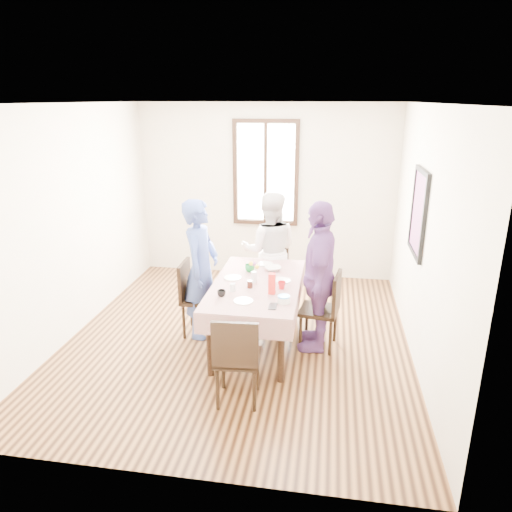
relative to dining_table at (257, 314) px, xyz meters
name	(u,v)px	position (x,y,z in m)	size (l,w,h in m)	color
ground	(239,337)	(-0.23, 0.10, -0.38)	(4.50, 4.50, 0.00)	black
back_wall	(266,192)	(-0.23, 2.35, 0.98)	(4.00, 4.00, 0.00)	beige
right_wall	(423,238)	(1.77, 0.10, 0.98)	(4.50, 4.50, 0.00)	beige
window_frame	(266,173)	(-0.23, 2.33, 1.27)	(1.02, 0.06, 1.62)	black
window_pane	(266,173)	(-0.23, 2.34, 1.27)	(0.90, 0.02, 1.50)	white
art_poster	(419,213)	(1.75, 0.40, 1.18)	(0.04, 0.76, 0.96)	red
dining_table	(257,314)	(0.00, 0.00, 0.00)	(0.85, 1.62, 0.75)	black
tablecloth	(257,283)	(0.00, 0.00, 0.38)	(0.97, 1.74, 0.01)	#520004
chair_left	(201,298)	(-0.71, 0.15, 0.08)	(0.42, 0.42, 0.91)	black
chair_right	(319,310)	(0.71, 0.05, 0.08)	(0.42, 0.42, 0.91)	black
chair_far	(269,274)	(0.00, 1.11, 0.08)	(0.42, 0.42, 0.91)	black
chair_near	(238,357)	(0.00, -1.11, 0.08)	(0.42, 0.42, 0.91)	black
person_left	(201,269)	(-0.69, 0.15, 0.46)	(0.61, 0.40, 1.67)	#384C92
person_far	(270,251)	(0.00, 1.09, 0.42)	(0.78, 0.61, 1.60)	silver
person_right	(319,277)	(0.69, 0.05, 0.49)	(1.01, 0.42, 1.72)	#693D7F
mug_black	(221,293)	(-0.31, -0.44, 0.42)	(0.09, 0.09, 0.07)	black
mug_flag	(282,285)	(0.30, -0.13, 0.43)	(0.09, 0.09, 0.08)	red
mug_green	(250,268)	(-0.14, 0.35, 0.43)	(0.12, 0.12, 0.09)	#0C7226
serving_bowl	(273,268)	(0.13, 0.44, 0.41)	(0.20, 0.20, 0.05)	white
juice_carton	(272,284)	(0.21, -0.27, 0.50)	(0.07, 0.07, 0.22)	red
butter_tub	(284,300)	(0.36, -0.49, 0.42)	(0.13, 0.13, 0.06)	white
jam_jar	(250,284)	(-0.05, -0.16, 0.43)	(0.06, 0.06, 0.08)	black
drinking_glass	(233,287)	(-0.22, -0.28, 0.43)	(0.06, 0.06, 0.09)	silver
smartphone	(273,306)	(0.26, -0.61, 0.39)	(0.08, 0.16, 0.01)	black
flower_vase	(254,277)	(-0.03, 0.02, 0.45)	(0.06, 0.06, 0.13)	silver
plate_left	(232,278)	(-0.30, 0.10, 0.39)	(0.20, 0.20, 0.01)	white
plate_right	(282,280)	(0.28, 0.10, 0.39)	(0.20, 0.20, 0.01)	white
plate_far	(265,264)	(0.01, 0.64, 0.39)	(0.20, 0.20, 0.01)	white
plate_near	(243,301)	(-0.06, -0.53, 0.39)	(0.20, 0.20, 0.01)	white
butter_lid	(284,296)	(0.36, -0.49, 0.46)	(0.12, 0.12, 0.01)	blue
flower_bunch	(254,267)	(-0.03, 0.02, 0.56)	(0.09, 0.09, 0.10)	yellow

